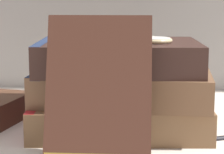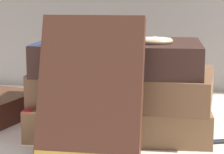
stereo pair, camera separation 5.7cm
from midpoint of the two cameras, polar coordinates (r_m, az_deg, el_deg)
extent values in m
plane|color=beige|center=(0.57, -2.13, -7.95)|extent=(3.00, 3.00, 0.00)
cube|color=brown|center=(0.62, 3.78, -4.66)|extent=(0.23, 0.17, 0.04)
cube|color=maroon|center=(0.63, -5.89, -4.39)|extent=(0.02, 0.15, 0.04)
cube|color=brown|center=(0.61, 4.39, -1.05)|extent=(0.23, 0.16, 0.04)
cube|color=navy|center=(0.63, -4.98, -0.63)|extent=(0.02, 0.15, 0.04)
cube|color=#331E19|center=(0.59, 3.72, 2.48)|extent=(0.21, 0.15, 0.04)
cube|color=navy|center=(0.61, -5.31, 2.62)|extent=(0.02, 0.14, 0.04)
cube|color=#422319|center=(0.49, 0.66, -1.53)|extent=(0.11, 0.07, 0.15)
cylinder|color=silver|center=(0.58, 7.95, 4.41)|extent=(0.04, 0.04, 0.01)
torus|color=tan|center=(0.58, 7.95, 4.41)|extent=(0.05, 0.05, 0.01)
sphere|color=tan|center=(0.60, 8.01, 4.62)|extent=(0.01, 0.01, 0.01)
camera|label=1|loc=(0.03, -87.20, 0.50)|focal=75.00mm
camera|label=2|loc=(0.03, 92.80, -0.50)|focal=75.00mm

